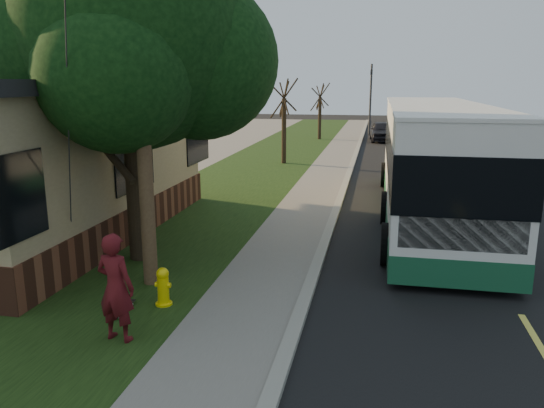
# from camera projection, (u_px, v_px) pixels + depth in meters

# --- Properties ---
(ground) EXTENTS (120.00, 120.00, 0.00)m
(ground) POSITION_uv_depth(u_px,v_px,m) (299.00, 320.00, 9.60)
(ground) COLOR black
(ground) RESTS_ON ground
(road) EXTENTS (8.00, 80.00, 0.01)m
(road) POSITION_uv_depth(u_px,v_px,m) (456.00, 205.00, 18.38)
(road) COLOR black
(road) RESTS_ON ground
(curb) EXTENTS (0.25, 80.00, 0.12)m
(curb) POSITION_uv_depth(u_px,v_px,m) (340.00, 199.00, 19.13)
(curb) COLOR gray
(curb) RESTS_ON ground
(sidewalk) EXTENTS (2.00, 80.00, 0.08)m
(sidewalk) POSITION_uv_depth(u_px,v_px,m) (313.00, 198.00, 19.33)
(sidewalk) COLOR slate
(sidewalk) RESTS_ON ground
(grass_verge) EXTENTS (5.00, 80.00, 0.07)m
(grass_verge) POSITION_uv_depth(u_px,v_px,m) (220.00, 195.00, 20.00)
(grass_verge) COLOR black
(grass_verge) RESTS_ON ground
(fire_hydrant) EXTENTS (0.32, 0.32, 0.74)m
(fire_hydrant) POSITION_uv_depth(u_px,v_px,m) (163.00, 287.00, 10.00)
(fire_hydrant) COLOR yellow
(fire_hydrant) RESTS_ON grass_verge
(utility_pole) EXTENTS (2.86, 3.21, 9.07)m
(utility_pole) POSITION_uv_depth(u_px,v_px,m) (139.00, 59.00, 10.13)
(utility_pole) COLOR #473321
(utility_pole) RESTS_ON ground
(leafy_tree) EXTENTS (6.30, 6.00, 7.80)m
(leafy_tree) POSITION_uv_depth(u_px,v_px,m) (134.00, 37.00, 11.76)
(leafy_tree) COLOR black
(leafy_tree) RESTS_ON grass_verge
(bare_tree_near) EXTENTS (1.38, 1.21, 4.31)m
(bare_tree_near) POSITION_uv_depth(u_px,v_px,m) (284.00, 123.00, 26.97)
(bare_tree_near) COLOR black
(bare_tree_near) RESTS_ON grass_verge
(bare_tree_far) EXTENTS (1.38, 1.21, 4.03)m
(bare_tree_far) POSITION_uv_depth(u_px,v_px,m) (320.00, 112.00, 38.37)
(bare_tree_far) COLOR black
(bare_tree_far) RESTS_ON grass_verge
(traffic_signal) EXTENTS (0.18, 0.22, 5.50)m
(traffic_signal) POSITION_uv_depth(u_px,v_px,m) (371.00, 95.00, 41.25)
(traffic_signal) COLOR #2D2D30
(traffic_signal) RESTS_ON ground
(transit_bus) EXTENTS (3.03, 13.12, 3.55)m
(transit_bus) POSITION_uv_depth(u_px,v_px,m) (433.00, 158.00, 16.36)
(transit_bus) COLOR silver
(transit_bus) RESTS_ON ground
(skateboarder) EXTENTS (0.72, 0.54, 1.82)m
(skateboarder) POSITION_uv_depth(u_px,v_px,m) (116.00, 287.00, 8.53)
(skateboarder) COLOR #4E0F14
(skateboarder) RESTS_ON grass_verge
(skateboard_main) EXTENTS (0.24, 0.82, 0.08)m
(skateboard_main) POSITION_uv_depth(u_px,v_px,m) (122.00, 308.00, 9.77)
(skateboard_main) COLOR black
(skateboard_main) RESTS_ON grass_verge
(dumpster) EXTENTS (1.70, 1.51, 1.26)m
(dumpster) POSITION_uv_depth(u_px,v_px,m) (30.00, 215.00, 14.35)
(dumpster) COLOR black
(dumpster) RESTS_ON building_lot
(distant_car) EXTENTS (1.94, 4.29, 1.43)m
(distant_car) POSITION_uv_depth(u_px,v_px,m) (382.00, 131.00, 37.97)
(distant_car) COLOR black
(distant_car) RESTS_ON ground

